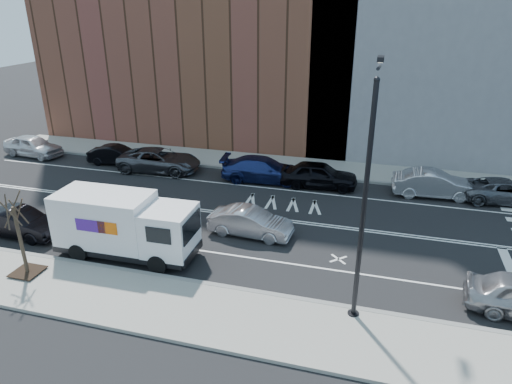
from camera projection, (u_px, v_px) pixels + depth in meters
The scene contains 19 objects.
ground at pixel (238, 215), 25.78m from camera, with size 120.00×120.00×0.00m, color black.
sidewalk_near at pixel (170, 306), 17.95m from camera, with size 44.00×3.60×0.15m, color gray.
sidewalk_far at pixel (274, 164), 33.56m from camera, with size 44.00×3.60×0.15m, color gray.
curb_near at pixel (188, 281), 19.54m from camera, with size 44.00×0.25×0.17m, color gray.
curb_far at pixel (268, 172), 31.96m from camera, with size 44.00×0.25×0.17m, color gray.
road_markings at pixel (238, 215), 25.78m from camera, with size 40.00×8.60×0.01m, color white, non-canonical shape.
bldg_brick at pixel (201, 3), 37.34m from camera, with size 26.00×10.00×22.00m, color brown.
streetlight at pixel (366, 190), 15.93m from camera, with size 0.44×4.02×9.34m.
street_tree at pixel (22, 247), 19.51m from camera, with size 1.20×1.20×3.75m.
fedex_van at pixel (125, 225), 21.12m from camera, with size 6.71×2.48×3.05m.
far_parked_a at pixel (33, 146), 35.22m from camera, with size 1.92×4.77×1.62m, color silver.
far_parked_b at pixel (117, 155), 33.50m from camera, with size 1.46×4.18×1.38m, color black.
far_parked_c at pixel (159, 160), 32.09m from camera, with size 2.66×5.78×1.61m, color #494A50.
far_parked_d at pixel (263, 169), 30.35m from camera, with size 2.26×5.55×1.61m, color navy.
far_parked_e at pixel (319, 175), 29.33m from camera, with size 1.97×4.90×1.67m, color black.
far_parked_f at pixel (434, 184), 27.91m from camera, with size 1.73×4.95×1.63m, color #BCBCC1.
far_parked_g at pixel (506, 191), 27.19m from camera, with size 2.31×5.01×1.39m, color #55575D.
driving_sedan at pixel (251, 222), 23.32m from camera, with size 1.51×4.32×1.42m, color #AEADB2.
near_parked_rear_a at pixel (19, 223), 23.26m from camera, with size 1.53×4.40×1.45m, color black.
Camera 1 is at (7.27, -22.11, 11.21)m, focal length 32.00 mm.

